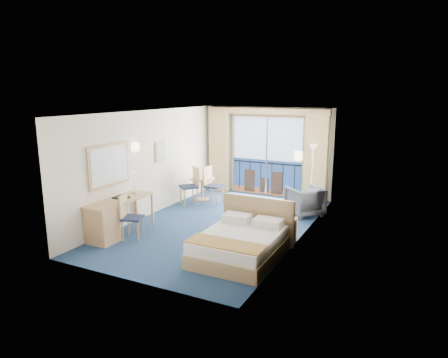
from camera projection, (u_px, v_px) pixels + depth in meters
floor at (219, 225)px, 9.65m from camera, size 6.50×6.50×0.00m
room_walls at (219, 152)px, 9.26m from camera, size 4.04×6.54×2.72m
balcony_door at (266, 158)px, 12.22m from camera, size 2.36×0.03×2.52m
curtain_left at (219, 151)px, 12.73m from camera, size 0.65×0.22×2.55m
curtain_right at (316, 159)px, 11.38m from camera, size 0.65×0.22×2.55m
pelmet at (266, 111)px, 11.80m from camera, size 3.80×0.25×0.18m
mirror at (109, 165)px, 8.86m from camera, size 0.05×1.25×0.95m
wall_print at (160, 151)px, 10.55m from camera, size 0.04×0.42×0.52m
sconce_left at (135, 147)px, 9.56m from camera, size 0.18×0.18×0.18m
sconce_right at (299, 156)px, 8.27m from camera, size 0.18×0.18×0.18m
bed at (241, 244)px, 7.71m from camera, size 1.59×1.89×1.00m
nightstand at (286, 230)px, 8.51m from camera, size 0.40×0.38×0.52m
phone at (285, 216)px, 8.48m from camera, size 0.21×0.17×0.09m
armchair at (305, 201)px, 10.36m from camera, size 1.15×1.15×0.75m
floor_lamp at (313, 160)px, 10.85m from camera, size 0.24×0.24×1.76m
desk at (106, 221)px, 8.55m from camera, size 0.59×1.72×0.81m
desk_chair at (129, 214)px, 8.64m from camera, size 0.55×0.54×0.98m
folder at (121, 198)px, 8.96m from camera, size 0.34×0.26×0.03m
desk_lamp at (134, 178)px, 9.31m from camera, size 0.13×0.13×0.50m
round_table at (202, 183)px, 11.77m from camera, size 0.74×0.74×0.67m
table_chair_a at (211, 183)px, 11.42m from camera, size 0.48×0.47×1.06m
table_chair_b at (192, 183)px, 11.31m from camera, size 0.65×0.66×1.07m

